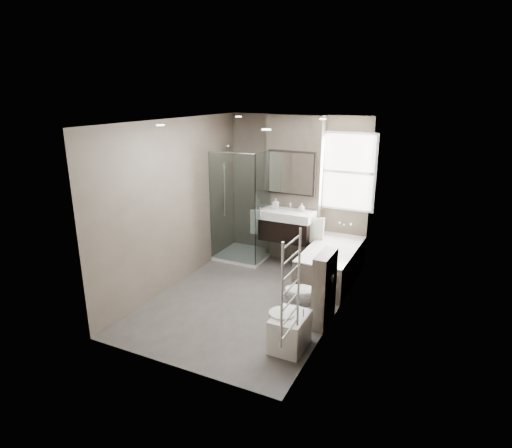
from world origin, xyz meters
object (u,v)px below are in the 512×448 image
Objects in this scene: vanity at (286,225)px; bidet at (289,331)px; toilet at (308,294)px; bathtub at (331,263)px.

vanity is 1.72× the size of bidet.
toilet is at bearing -58.99° from vanity.
vanity is at bearing 112.88° from bidet.
toilet is at bearing 93.18° from bidet.
bathtub is at bearing 170.82° from toilet.
vanity is 1.92m from toilet.
toilet is 1.25× the size of bidet.
bathtub is (0.92, -0.33, -0.43)m from vanity.
vanity reaches higher than bathtub.
toilet reaches higher than bidet.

